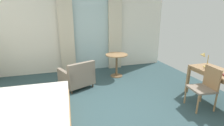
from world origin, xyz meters
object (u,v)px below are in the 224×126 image
Objects in this scene: desk_chair at (205,86)px; round_cafe_table at (117,60)px; bed at (1,120)px; armchair_by_window at (77,76)px; desk_lamp at (205,57)px; writing_desk at (224,77)px.

desk_chair is 1.23× the size of round_cafe_table.
bed is 2.98× the size of round_cafe_table.
bed is 3.95m from desk_chair.
round_cafe_table is (1.31, 0.47, 0.24)m from armchair_by_window.
bed is at bearing 175.45° from desk_chair.
bed is 5.59× the size of desk_lamp.
armchair_by_window is at bearing 47.85° from bed.
writing_desk is at bearing -3.55° from desk_chair.
bed is 1.45× the size of writing_desk.
writing_desk is 3.86× the size of desk_lamp.
round_cafe_table is (-1.21, 2.33, 0.04)m from desk_chair.
desk_chair is 2.31× the size of desk_lamp.
bed is 4.42m from writing_desk.
round_cafe_table is at bearing 117.37° from desk_chair.
desk_lamp is (-0.10, 0.50, 0.33)m from writing_desk.
armchair_by_window reaches higher than round_cafe_table.
desk_chair reaches higher than writing_desk.
writing_desk is at bearing -32.50° from armchair_by_window.
writing_desk is at bearing -54.78° from round_cafe_table.
desk_lamp reaches higher than round_cafe_table.
armchair_by_window is (-2.52, 1.87, -0.20)m from desk_chair.
desk_chair is at bearing -127.49° from desk_lamp.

